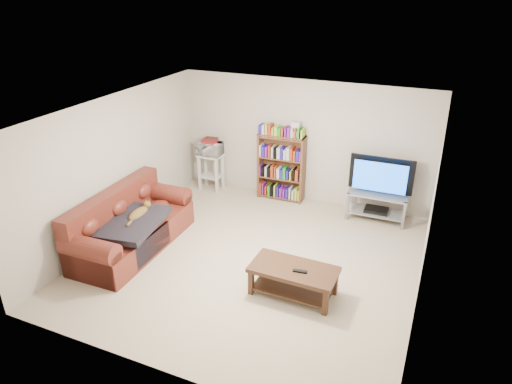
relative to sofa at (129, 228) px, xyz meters
The scene contains 19 objects.
floor 2.10m from the sofa, 11.77° to the left, with size 5.00×5.00×0.00m, color beige.
ceiling 2.93m from the sofa, 11.77° to the left, with size 5.00×5.00×0.00m, color white.
wall_back 3.66m from the sofa, 55.21° to the left, with size 5.00×5.00×0.00m, color beige.
wall_front 3.03m from the sofa, 45.64° to the right, with size 5.00×5.00×0.00m, color beige.
wall_left 1.07m from the sofa, 137.94° to the left, with size 5.00×5.00×0.00m, color beige.
wall_right 4.63m from the sofa, ahead, with size 5.00×5.00×0.00m, color beige.
sofa is the anchor object (origin of this frame).
blanket 0.33m from the sofa, 38.19° to the right, with size 0.87×1.13×0.10m, color black.
cat 0.35m from the sofa, 16.19° to the left, with size 0.25×0.62×0.18m, color brown, non-canonical shape.
coffee_table 2.92m from the sofa, ahead, with size 1.22×0.63×0.44m.
remote 3.03m from the sofa, ahead, with size 0.20×0.05×0.02m, color black.
tv_stand 4.43m from the sofa, 35.42° to the left, with size 1.07×0.49×0.53m.
television 4.46m from the sofa, 35.42° to the left, with size 1.15×0.15×0.66m, color black.
dvd_player 4.43m from the sofa, 35.42° to the left, with size 0.43×0.30×0.06m, color black.
bookshelf 3.21m from the sofa, 58.56° to the left, with size 0.94×0.32×1.35m.
shelf_clutter 3.44m from the sofa, 57.24° to the left, with size 0.69×0.22×0.28m.
microwave_stand 2.58m from the sofa, 86.42° to the left, with size 0.49×0.36×0.78m.
microwave 2.63m from the sofa, 86.42° to the left, with size 0.48×0.33×0.27m, color silver.
game_boxes 2.67m from the sofa, 86.42° to the left, with size 0.28×0.25×0.05m, color maroon.
Camera 1 is at (2.47, -5.62, 4.07)m, focal length 32.00 mm.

